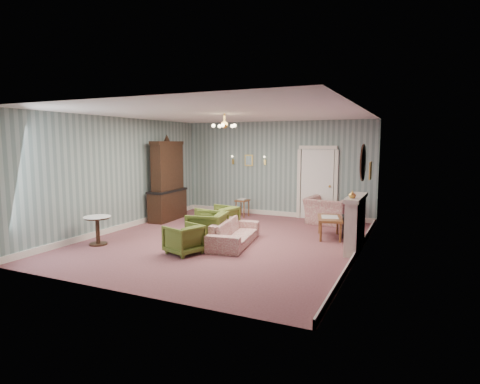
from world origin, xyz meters
The scene contains 27 objects.
floor centered at (0.00, 0.00, 0.00)m, with size 7.00×7.00×0.00m, color brown.
ceiling centered at (0.00, 0.00, 2.90)m, with size 7.00×7.00×0.00m, color white.
wall_back centered at (0.00, 3.50, 1.45)m, with size 6.00×6.00×0.00m, color slate.
wall_front centered at (0.00, -3.50, 1.45)m, with size 6.00×6.00×0.00m, color slate.
wall_left centered at (-3.00, 0.00, 1.45)m, with size 7.00×7.00×0.00m, color slate.
wall_right centered at (3.00, 0.00, 1.45)m, with size 7.00×7.00×0.00m, color slate.
wall_right_floral centered at (2.98, 0.00, 1.45)m, with size 7.00×7.00×0.00m, color #A2516F.
door centered at (1.30, 3.46, 1.08)m, with size 1.12×0.12×2.16m, color white, non-canonical shape.
olive_chair_a centered at (-0.27, -1.32, 0.33)m, with size 0.65×0.61×0.67m, color #4E5C20.
olive_chair_b centered at (-0.22, -0.44, 0.40)m, with size 0.78×0.73×0.80m, color #4E5C20.
olive_chair_c centered at (-0.35, 0.28, 0.41)m, with size 0.79×0.74×0.81m, color #4E5C20.
sofa_chintz centered at (0.35, -0.22, 0.36)m, with size 1.86×0.54×0.73m, color #903A45.
wingback_chair centered at (1.76, 2.87, 0.50)m, with size 1.14×0.74×1.00m, color #903A45.
dresser centered at (-2.65, 1.53, 1.22)m, with size 0.51×1.46×2.44m, color black, non-canonical shape.
fireplace centered at (2.86, 0.40, 0.58)m, with size 0.30×1.40×1.16m, color beige, non-canonical shape.
mantel_vase centered at (2.84, 0.00, 1.23)m, with size 0.15×0.15×0.15m, color gold.
oval_mirror centered at (2.96, 0.40, 1.85)m, with size 0.04×0.76×0.84m, color white, non-canonical shape.
framed_print centered at (2.97, 1.75, 1.60)m, with size 0.04×0.34×0.42m, color gold, non-canonical shape.
coffee_table centered at (2.14, 1.28, 0.25)m, with size 0.55×0.98×0.50m, color brown, non-canonical shape.
side_table_black centered at (2.65, 1.19, 0.30)m, with size 0.40×0.40×0.59m, color black, non-canonical shape.
pedestal_table centered at (-2.40, -1.51, 0.32)m, with size 0.59×0.59×0.64m, color black, non-canonical shape.
nesting_table centered at (-0.86, 2.88, 0.28)m, with size 0.34×0.44×0.57m, color brown, non-canonical shape.
gilt_mirror_back centered at (-0.90, 3.46, 1.70)m, with size 0.28×0.06×0.36m, color gold, non-canonical shape.
sconce_left centered at (-1.45, 3.44, 1.70)m, with size 0.16×0.12×0.30m, color gold, non-canonical shape.
sconce_right centered at (-0.35, 3.44, 1.70)m, with size 0.16×0.12×0.30m, color gold, non-canonical shape.
chandelier centered at (0.00, 0.00, 2.63)m, with size 0.56×0.56×0.36m, color gold, non-canonical shape.
burgundy_cushion centered at (1.71, 2.72, 0.48)m, with size 0.38×0.10×0.38m, color maroon.
Camera 1 is at (4.04, -7.98, 2.26)m, focal length 29.52 mm.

